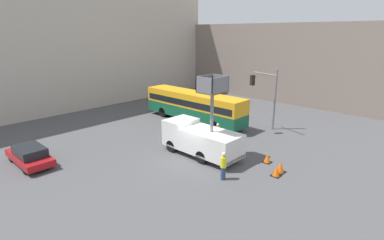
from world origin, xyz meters
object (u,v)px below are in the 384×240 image
(traffic_cone_near_truck, at_px, (276,171))
(traffic_cone_mid_road, at_px, (280,167))
(city_bus, at_px, (194,105))
(traffic_cone_far_side, at_px, (267,158))
(utility_truck, at_px, (201,138))
(road_worker_near_truck, at_px, (223,166))
(road_worker_directing, at_px, (218,133))
(traffic_light_pole, at_px, (267,91))
(parked_car_curbside, at_px, (30,155))

(traffic_cone_near_truck, height_order, traffic_cone_mid_road, traffic_cone_mid_road)
(city_bus, bearing_deg, traffic_cone_near_truck, 155.07)
(city_bus, xyz_separation_m, traffic_cone_far_side, (-3.89, -10.91, -1.49))
(utility_truck, height_order, road_worker_near_truck, utility_truck)
(traffic_cone_near_truck, xyz_separation_m, traffic_cone_mid_road, (0.67, 0.07, 0.03))
(road_worker_directing, distance_m, traffic_cone_near_truck, 6.88)
(traffic_light_pole, distance_m, road_worker_directing, 6.53)
(utility_truck, relative_size, city_bus, 0.53)
(city_bus, xyz_separation_m, parked_car_curbside, (-15.75, 1.16, -1.13))
(parked_car_curbside, bearing_deg, road_worker_directing, -29.54)
(city_bus, distance_m, road_worker_near_truck, 13.07)
(utility_truck, height_order, traffic_light_pole, utility_truck)
(utility_truck, bearing_deg, parked_car_curbside, 141.24)
(traffic_cone_far_side, height_order, parked_car_curbside, parked_car_curbside)
(traffic_cone_far_side, bearing_deg, parked_car_curbside, 134.51)
(city_bus, height_order, traffic_light_pole, traffic_light_pole)
(utility_truck, distance_m, road_worker_near_truck, 4.19)
(traffic_light_pole, xyz_separation_m, road_worker_near_truck, (-10.49, -3.16, -2.93))
(utility_truck, height_order, city_bus, utility_truck)
(city_bus, bearing_deg, parked_car_curbside, 84.29)
(road_worker_near_truck, bearing_deg, traffic_light_pole, 82.33)
(traffic_cone_far_side, bearing_deg, road_worker_near_truck, 170.39)
(traffic_light_pole, bearing_deg, traffic_cone_mid_road, -142.91)
(road_worker_directing, bearing_deg, road_worker_near_truck, 45.01)
(road_worker_near_truck, bearing_deg, traffic_cone_near_truck, 26.61)
(traffic_cone_near_truck, relative_size, parked_car_curbside, 0.15)
(city_bus, relative_size, parked_car_curbside, 2.62)
(utility_truck, bearing_deg, road_worker_directing, 12.63)
(traffic_cone_near_truck, xyz_separation_m, parked_car_curbside, (-10.37, 13.58, 0.37))
(road_worker_directing, relative_size, parked_car_curbside, 0.39)
(traffic_cone_near_truck, bearing_deg, traffic_cone_mid_road, 5.70)
(utility_truck, bearing_deg, city_bus, 46.46)
(city_bus, relative_size, traffic_cone_near_truck, 17.13)
(traffic_cone_near_truck, distance_m, parked_car_curbside, 17.09)
(road_worker_near_truck, relative_size, traffic_cone_mid_road, 2.44)
(city_bus, distance_m, road_worker_directing, 6.82)
(traffic_cone_mid_road, bearing_deg, road_worker_directing, 78.07)
(traffic_cone_mid_road, relative_size, traffic_cone_far_side, 1.08)
(traffic_cone_mid_road, bearing_deg, traffic_cone_near_truck, -174.30)
(traffic_cone_near_truck, bearing_deg, city_bus, 66.58)
(road_worker_directing, bearing_deg, traffic_cone_far_side, 86.88)
(traffic_light_pole, relative_size, traffic_cone_near_truck, 8.21)
(traffic_cone_near_truck, distance_m, traffic_cone_mid_road, 0.68)
(city_bus, relative_size, traffic_cone_mid_road, 15.66)
(utility_truck, xyz_separation_m, traffic_light_pole, (8.54, -0.51, 2.45))
(traffic_cone_mid_road, xyz_separation_m, parked_car_curbside, (-11.04, 13.51, 0.33))
(traffic_light_pole, height_order, traffic_cone_near_truck, traffic_light_pole)
(utility_truck, xyz_separation_m, city_bus, (6.19, 6.52, 0.40))
(road_worker_directing, bearing_deg, utility_truck, 15.75)
(utility_truck, distance_m, traffic_cone_mid_road, 6.12)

